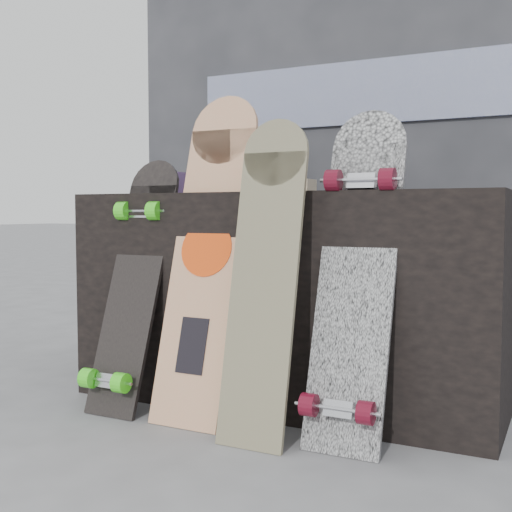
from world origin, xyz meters
The scene contains 10 objects.
ground centered at (0.00, 0.00, 0.00)m, with size 60.00×60.00×0.00m, color slate.
vendor_table centered at (0.00, 0.50, 0.40)m, with size 1.60×0.60×0.80m, color black.
booth centered at (0.00, 1.35, 1.10)m, with size 2.40×0.22×2.20m.
merch_box_purple centered at (-0.62, 0.59, 0.85)m, with size 0.18×0.12×0.10m, color #5B3770.
merch_box_small centered at (0.34, 0.43, 0.86)m, with size 0.14×0.14×0.12m, color #5B3770.
merch_box_flat centered at (-0.07, 0.63, 0.83)m, with size 0.22×0.10×0.06m, color #D1B78C.
longboard_geisha centered at (-0.19, 0.20, 0.61)m, with size 0.27×0.36×1.16m.
longboard_celtic centered at (0.10, 0.07, 0.55)m, with size 0.23×0.24×1.04m.
longboard_cascadia centered at (0.37, 0.18, 0.55)m, with size 0.25×0.38×1.07m.
skateboard_dark centered at (-0.49, 0.16, 0.48)m, with size 0.21×0.39×0.94m.
Camera 1 is at (0.98, -1.76, 0.73)m, focal length 45.00 mm.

